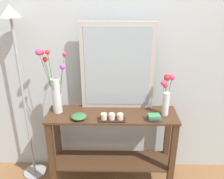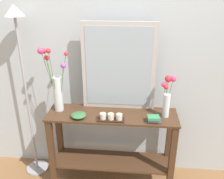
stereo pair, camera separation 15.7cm
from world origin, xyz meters
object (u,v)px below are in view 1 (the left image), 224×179
vase_right (166,94)px  book_stack (154,118)px  mirror_leaning (118,67)px  console_table (112,141)px  decorative_bowl (79,116)px  candle_tray (112,118)px  floor_lamp (19,71)px  tall_vase_left (55,88)px

vase_right → book_stack: bearing=-133.1°
mirror_leaning → vase_right: 0.52m
console_table → decorative_bowl: 0.46m
console_table → vase_right: size_ratio=3.19×
console_table → mirror_leaning: 0.75m
vase_right → decorative_bowl: size_ratio=2.78×
decorative_bowl → book_stack: (0.69, -0.01, -0.00)m
console_table → vase_right: 0.72m
book_stack → decorative_bowl: bearing=179.3°
vase_right → candle_tray: (-0.50, -0.14, -0.18)m
book_stack → vase_right: bearing=46.9°
mirror_leaning → floor_lamp: 0.92m
book_stack → floor_lamp: size_ratio=0.07×
console_table → book_stack: size_ratio=9.29×
decorative_bowl → book_stack: size_ratio=1.05×
tall_vase_left → vase_right: size_ratio=1.64×
candle_tray → decorative_bowl: 0.30m
candle_tray → floor_lamp: (-0.87, 0.21, 0.37)m
vase_right → candle_tray: size_ratio=1.60×
tall_vase_left → floor_lamp: bearing=169.6°
tall_vase_left → mirror_leaning: bearing=10.9°
decorative_bowl → book_stack: bearing=-0.7°
mirror_leaning → decorative_bowl: (-0.35, -0.24, -0.39)m
mirror_leaning → vase_right: size_ratio=2.16×
mirror_leaning → candle_tray: (-0.05, -0.26, -0.39)m
mirror_leaning → book_stack: (0.33, -0.25, -0.40)m
vase_right → book_stack: (-0.12, -0.13, -0.18)m
mirror_leaning → tall_vase_left: size_ratio=1.32×
decorative_bowl → floor_lamp: bearing=161.1°
mirror_leaning → book_stack: bearing=-37.1°
candle_tray → book_stack: bearing=1.3°
decorative_bowl → floor_lamp: (-0.56, 0.19, 0.37)m
decorative_bowl → floor_lamp: 0.70m
book_stack → floor_lamp: (-1.25, 0.20, 0.37)m
tall_vase_left → candle_tray: 0.60m
vase_right → floor_lamp: (-1.37, 0.07, 0.20)m
console_table → tall_vase_left: bearing=176.4°
candle_tray → book_stack: size_ratio=1.83×
floor_lamp → console_table: bearing=-6.2°
candle_tray → vase_right: bearing=15.1°
mirror_leaning → decorative_bowl: size_ratio=6.02×
decorative_bowl → floor_lamp: size_ratio=0.08×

